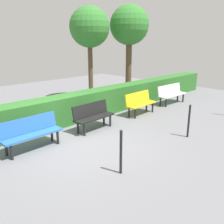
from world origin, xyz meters
name	(u,v)px	position (x,y,z in m)	size (l,w,h in m)	color
ground_plane	(81,143)	(0.00, 0.00, 0.00)	(21.15, 21.15, 0.00)	slate
bench_white	(171,93)	(-5.72, -0.67, 0.48)	(1.66, 0.54, 0.86)	white
bench_yellow	(140,102)	(-3.40, -0.62, 0.48)	(1.44, 0.50, 0.86)	yellow
bench_black	(93,115)	(-1.00, -0.62, 0.48)	(1.47, 0.52, 0.86)	black
bench_blue	(31,132)	(1.14, -0.63, 0.48)	(1.62, 0.48, 0.86)	blue
hedge_row	(73,108)	(-1.05, -1.76, 0.49)	(17.15, 0.75, 0.98)	#2D6B28
tree_near	(129,26)	(-5.76, -3.31, 3.46)	(1.95, 1.95, 4.50)	brown
tree_mid	(90,28)	(-3.61, -3.81, 3.33)	(1.82, 1.82, 4.29)	brown
railing_post_mid	(189,121)	(-2.57, 1.89, 0.50)	(0.06, 0.06, 1.00)	black
railing_post_far	(121,152)	(0.37, 1.89, 0.50)	(0.06, 0.06, 1.00)	black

